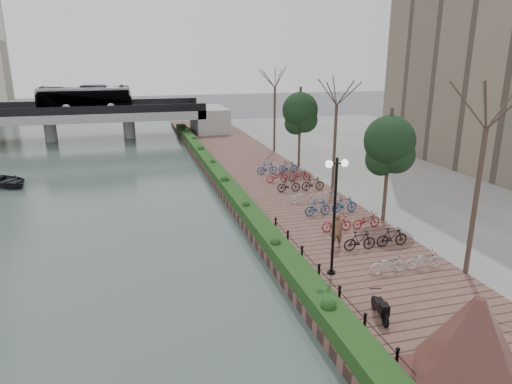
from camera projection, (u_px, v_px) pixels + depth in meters
name	position (u px, v px, depth m)	size (l,w,h in m)	color
ground	(315.00, 336.00, 16.47)	(220.00, 220.00, 0.00)	#59595B
river_water	(14.00, 185.00, 35.73)	(30.00, 130.00, 0.02)	#40504A
promenade	(274.00, 190.00, 33.59)	(8.00, 75.00, 0.50)	brown
inland_pavement	(458.00, 175.00, 37.68)	(24.00, 75.00, 0.50)	gray
hedge	(222.00, 178.00, 34.87)	(1.10, 56.00, 0.60)	#183A15
chain_fence	(329.00, 284.00, 18.43)	(0.10, 14.10, 0.70)	black
granite_monument	(473.00, 349.00, 12.32)	(4.64, 4.64, 3.11)	#47231E
lamppost	(335.00, 192.00, 19.04)	(1.02, 0.32, 5.22)	black
motorcycle	(380.00, 307.00, 16.57)	(0.45, 1.43, 0.89)	black
pedestrian	(336.00, 230.00, 22.60)	(0.66, 0.43, 1.82)	brown
bicycle_parking	(324.00, 201.00, 28.61)	(2.40, 19.89, 1.00)	silver
street_trees	(357.00, 154.00, 29.18)	(3.20, 37.12, 6.80)	#32281E
bridge	(56.00, 113.00, 53.48)	(36.00, 10.77, 6.50)	gray
boat	(9.00, 181.00, 35.28)	(2.86, 4.00, 0.83)	black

